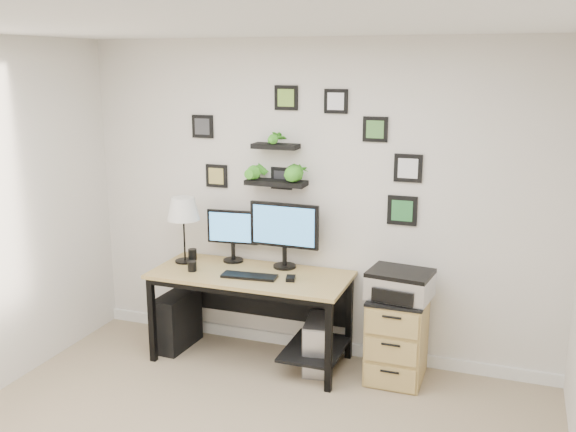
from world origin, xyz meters
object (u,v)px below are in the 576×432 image
at_px(monitor_right, 284,230).
at_px(pc_tower_grey, 318,344).
at_px(table_lamp, 183,210).
at_px(file_cabinet, 397,337).
at_px(mug, 192,266).
at_px(desk, 256,287).
at_px(pc_tower_black, 177,320).
at_px(printer, 400,284).
at_px(monitor_left, 233,232).

relative_size(monitor_right, pc_tower_grey, 1.32).
relative_size(table_lamp, file_cabinet, 0.84).
height_order(table_lamp, mug, table_lamp).
height_order(desk, mug, mug).
bearing_deg(desk, table_lamp, 175.36).
height_order(pc_tower_black, printer, printer).
distance_m(table_lamp, mug, 0.49).
height_order(file_cabinet, printer, printer).
relative_size(monitor_left, monitor_right, 0.76).
bearing_deg(printer, pc_tower_grey, -176.05).
bearing_deg(monitor_left, pc_tower_black, -153.09).
bearing_deg(printer, monitor_right, 170.77).
xyz_separation_m(monitor_right, mug, (-0.67, -0.34, -0.28)).
bearing_deg(monitor_left, file_cabinet, -5.70).
xyz_separation_m(pc_tower_black, pc_tower_grey, (1.26, 0.01, -0.03)).
xyz_separation_m(desk, table_lamp, (-0.68, 0.06, 0.57)).
relative_size(mug, file_cabinet, 0.12).
distance_m(mug, pc_tower_grey, 1.19).
bearing_deg(desk, mug, -164.00).
xyz_separation_m(monitor_left, table_lamp, (-0.38, -0.15, 0.19)).
relative_size(table_lamp, mug, 6.82).
xyz_separation_m(monitor_right, pc_tower_grey, (0.36, -0.20, -0.87)).
bearing_deg(desk, pc_tower_black, -178.50).
bearing_deg(pc_tower_black, desk, 4.75).
xyz_separation_m(pc_tower_grey, printer, (0.63, 0.04, 0.57)).
relative_size(pc_tower_black, file_cabinet, 0.71).
bearing_deg(table_lamp, monitor_right, 9.22).
height_order(table_lamp, pc_tower_grey, table_lamp).
relative_size(desk, file_cabinet, 2.39).
distance_m(table_lamp, pc_tower_grey, 1.56).
bearing_deg(monitor_left, pc_tower_grey, -14.48).
distance_m(monitor_left, monitor_right, 0.47).
relative_size(desk, table_lamp, 2.85).
xyz_separation_m(monitor_right, pc_tower_black, (-0.91, -0.21, -0.84)).
distance_m(monitor_right, pc_tower_grey, 0.96).
distance_m(monitor_left, table_lamp, 0.45).
bearing_deg(printer, desk, -178.40).
bearing_deg(pc_tower_black, monitor_right, 16.43).
relative_size(pc_tower_black, pc_tower_grey, 1.07).
xyz_separation_m(table_lamp, printer, (1.84, -0.02, -0.42)).
distance_m(desk, monitor_right, 0.52).
height_order(pc_tower_grey, printer, printer).
bearing_deg(mug, monitor_right, 26.55).
relative_size(pc_tower_grey, printer, 0.89).
distance_m(table_lamp, pc_tower_black, 0.97).
xyz_separation_m(monitor_left, pc_tower_black, (-0.44, -0.22, -0.77)).
relative_size(desk, monitor_left, 3.57).
relative_size(table_lamp, pc_tower_grey, 1.26).
distance_m(monitor_right, mug, 0.81).
xyz_separation_m(monitor_left, file_cabinet, (1.45, -0.14, -0.68)).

